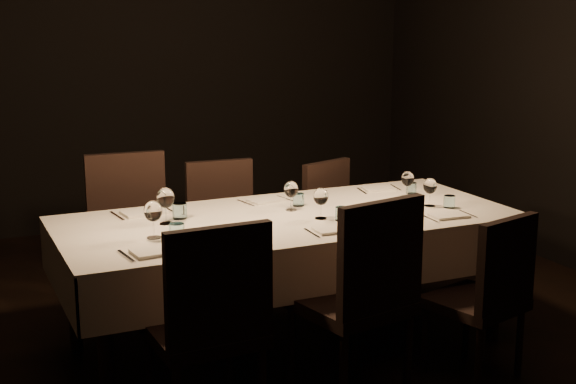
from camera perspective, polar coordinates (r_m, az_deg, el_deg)
name	(u,v)px	position (r m, az deg, el deg)	size (l,w,h in m)	color
room	(288,83)	(4.32, 0.00, 7.78)	(5.01, 6.01, 3.01)	black
dining_table	(288,229)	(4.46, 0.00, -2.67)	(2.52, 1.12, 0.76)	black
chair_near_left	(210,319)	(3.60, -5.56, -8.95)	(0.49, 0.49, 1.00)	black
place_setting_near_left	(160,228)	(3.97, -9.10, -2.54)	(0.36, 0.41, 0.19)	silver
chair_near_center	(362,290)	(3.91, 5.30, -6.96)	(0.58, 0.58, 1.02)	black
place_setting_near_center	(330,210)	(4.30, 2.99, -1.32)	(0.31, 0.40, 0.17)	silver
chair_near_right	(488,289)	(4.22, 14.06, -6.72)	(0.52, 0.52, 0.88)	black
place_setting_near_right	(440,199)	(4.66, 10.77, -0.46)	(0.30, 0.39, 0.17)	silver
chair_far_left	(131,231)	(5.02, -11.10, -2.70)	(0.52, 0.52, 1.02)	black
place_setting_far_left	(162,206)	(4.41, -8.94, -0.97)	(0.37, 0.42, 0.20)	silver
chair_far_center	(225,226)	(5.22, -4.54, -2.42)	(0.48, 0.48, 0.93)	black
place_setting_far_center	(285,195)	(4.65, -0.22, -0.24)	(0.32, 0.39, 0.17)	silver
chair_far_right	(337,219)	(5.47, 3.47, -1.94)	(0.54, 0.54, 0.88)	black
place_setting_far_right	(400,184)	(5.01, 7.94, 0.55)	(0.31, 0.39, 0.16)	silver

